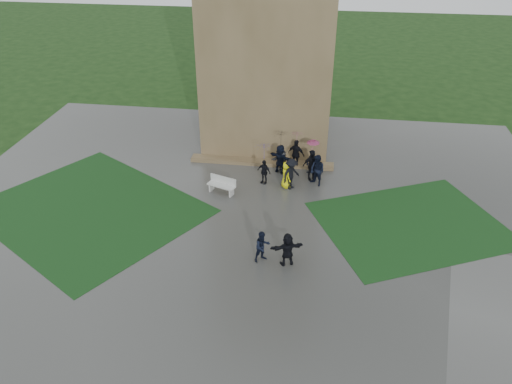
# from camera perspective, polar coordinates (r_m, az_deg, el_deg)

# --- Properties ---
(ground) EXTENTS (120.00, 120.00, 0.00)m
(ground) POSITION_cam_1_polar(r_m,az_deg,el_deg) (22.81, -2.80, -9.14)
(ground) COLOR black
(plaza) EXTENTS (34.00, 34.00, 0.02)m
(plaza) POSITION_cam_1_polar(r_m,az_deg,el_deg) (24.34, -1.95, -6.12)
(plaza) COLOR #393937
(plaza) RESTS_ON ground
(lawn_inset_left) EXTENTS (14.10, 13.46, 0.01)m
(lawn_inset_left) POSITION_cam_1_polar(r_m,az_deg,el_deg) (28.36, -18.45, -1.94)
(lawn_inset_left) COLOR #113214
(lawn_inset_left) RESTS_ON plaza
(lawn_inset_right) EXTENTS (11.12, 10.15, 0.01)m
(lawn_inset_right) POSITION_cam_1_polar(r_m,az_deg,el_deg) (26.99, 17.29, -3.52)
(lawn_inset_right) COLOR #113214
(lawn_inset_right) RESTS_ON plaza
(tower) EXTENTS (8.00, 8.00, 18.00)m
(tower) POSITION_cam_1_polar(r_m,az_deg,el_deg) (32.80, 1.81, 20.96)
(tower) COLOR brown
(tower) RESTS_ON ground
(tower_plinth) EXTENTS (9.00, 0.80, 0.22)m
(tower_plinth) POSITION_cam_1_polar(r_m,az_deg,el_deg) (31.49, 0.66, 3.43)
(tower_plinth) COLOR brown
(tower_plinth) RESTS_ON plaza
(bench) EXTENTS (1.73, 1.05, 0.96)m
(bench) POSITION_cam_1_polar(r_m,az_deg,el_deg) (28.28, -3.92, 0.82)
(bench) COLOR silver
(bench) RESTS_ON plaza
(visitor_cluster) EXTENTS (4.13, 3.72, 2.72)m
(visitor_cluster) POSITION_cam_1_polar(r_m,az_deg,el_deg) (29.52, 3.92, 3.75)
(visitor_cluster) COLOR black
(visitor_cluster) RESTS_ON plaza
(pedestrian_mid) EXTENTS (0.87, 0.80, 1.56)m
(pedestrian_mid) POSITION_cam_1_polar(r_m,az_deg,el_deg) (22.96, 0.74, -6.23)
(pedestrian_mid) COLOR black
(pedestrian_mid) RESTS_ON plaza
(pedestrian_near) EXTENTS (1.63, 1.04, 1.66)m
(pedestrian_near) POSITION_cam_1_polar(r_m,az_deg,el_deg) (22.74, 3.62, -6.57)
(pedestrian_near) COLOR black
(pedestrian_near) RESTS_ON plaza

